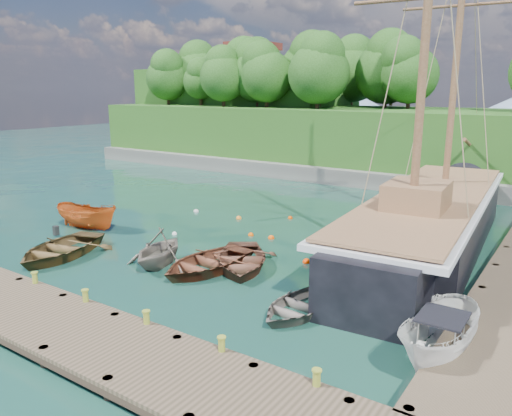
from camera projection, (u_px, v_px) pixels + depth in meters
The scene contains 24 objects.
ground at pixel (203, 279), 21.08m from camera, with size 160.00×160.00×0.00m, color #163528.
dock_near at pixel (112, 347), 14.65m from camera, with size 20.00×3.20×1.10m.
bollard_0 at pixel (37, 298), 19.15m from camera, with size 0.26×0.26×0.45m, color olive.
bollard_1 at pixel (87, 317), 17.52m from camera, with size 0.26×0.26×0.45m, color olive.
bollard_2 at pixel (148, 341), 15.88m from camera, with size 0.26×0.26×0.45m, color olive.
bollard_3 at pixel (222, 370), 14.25m from camera, with size 0.26×0.26×0.45m, color olive.
bollard_4 at pixel (316, 406), 12.61m from camera, with size 0.26×0.26×0.45m, color olive.
rowboat_0 at pixel (60, 257), 23.83m from camera, with size 3.60×5.04×1.04m, color brown.
rowboat_1 at pixel (160, 265), 22.65m from camera, with size 3.02×3.50×1.84m, color #70675B.
rowboat_2 at pixel (207, 270), 22.03m from camera, with size 3.44×4.81×1.00m, color brown.
rowboat_3 at pixel (299, 313), 17.87m from camera, with size 2.73×3.82×0.79m, color #696058.
rowboat_4 at pixel (241, 268), 22.37m from camera, with size 3.37×4.71×0.98m, color brown.
motorboat_orange at pixel (88, 229), 28.58m from camera, with size 1.59×4.23×1.63m, color #C0531A.
cabin_boat_white at pixel (438, 361), 14.71m from camera, with size 1.67×4.45×1.72m, color silver.
schooner at pixel (428, 224), 25.17m from camera, with size 6.56×27.96×20.55m.
mooring_buoy_0 at pixel (175, 234), 27.43m from camera, with size 0.28×0.28×0.28m, color white.
mooring_buoy_1 at pixel (251, 236), 27.23m from camera, with size 0.31×0.31×0.31m, color #F55202.
mooring_buoy_2 at pixel (271, 239), 26.68m from camera, with size 0.34×0.34×0.34m, color #EA4A03.
mooring_buoy_3 at pixel (310, 248), 25.11m from camera, with size 0.30×0.30×0.30m, color silver.
mooring_buoy_4 at pixel (239, 219), 30.70m from camera, with size 0.34×0.34×0.34m, color orange.
mooring_buoy_5 at pixel (290, 219), 30.77m from camera, with size 0.29×0.29×0.29m, color #D34000.
mooring_buoy_6 at pixel (196, 212), 32.42m from camera, with size 0.33×0.33×0.33m, color silver.
mooring_buoy_7 at pixel (306, 263), 22.99m from camera, with size 0.37×0.37×0.37m, color #F03400.
headland at pixel (301, 111), 52.05m from camera, with size 51.00×19.31×12.90m.
Camera 1 is at (12.96, -15.12, 7.84)m, focal length 35.00 mm.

